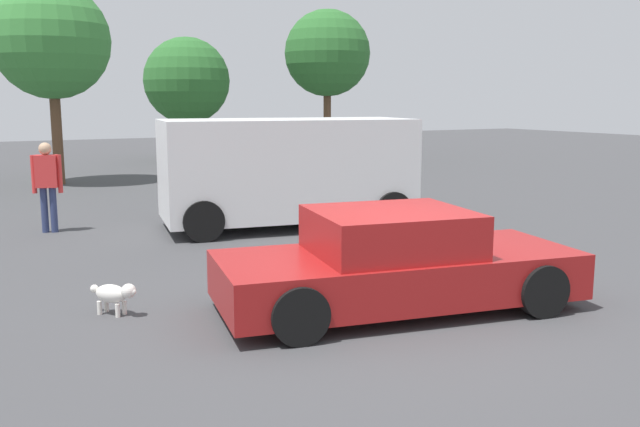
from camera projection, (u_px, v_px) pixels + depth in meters
name	position (u px, v px, depth m)	size (l,w,h in m)	color
ground_plane	(387.00, 318.00, 8.05)	(80.00, 80.00, 0.00)	#424244
sedan_foreground	(395.00, 264.00, 8.33)	(4.64, 2.50, 1.24)	maroon
dog	(114.00, 294.00, 8.14)	(0.47, 0.54, 0.41)	white
van_white	(288.00, 169.00, 13.75)	(5.23, 2.95, 2.17)	white
pedestrian	(47.00, 179.00, 13.12)	(0.54, 0.36, 1.75)	navy
tree_back_left	(187.00, 81.00, 28.38)	(3.57, 3.57, 5.14)	brown
tree_back_center	(51.00, 41.00, 20.15)	(3.44, 3.44, 6.01)	brown
tree_back_right	(327.00, 54.00, 29.55)	(3.73, 3.73, 6.42)	brown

